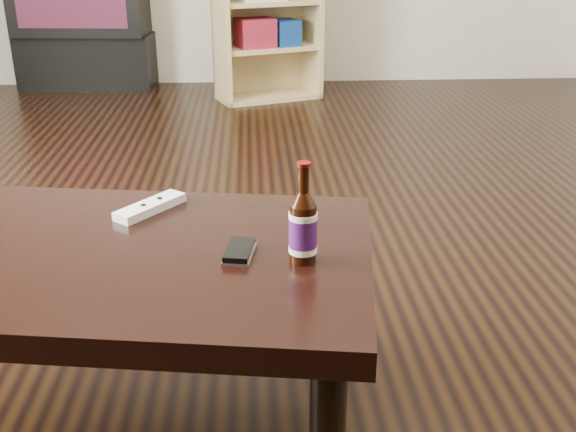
{
  "coord_description": "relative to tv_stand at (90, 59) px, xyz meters",
  "views": [
    {
      "loc": [
        0.01,
        -1.98,
        1.05
      ],
      "look_at": [
        0.08,
        -0.76,
        0.53
      ],
      "focal_mm": 42.0,
      "sensor_mm": 36.0,
      "label": 1
    }
  ],
  "objects": [
    {
      "name": "coffee_table",
      "position": [
        0.81,
        -3.63,
        0.19
      ],
      "size": [
        1.23,
        0.83,
        0.43
      ],
      "rotation": [
        0.0,
        0.0,
        -0.14
      ],
      "color": "black",
      "rests_on": "floor"
    },
    {
      "name": "tv_stand",
      "position": [
        0.0,
        0.0,
        0.0
      ],
      "size": [
        0.96,
        0.54,
        0.37
      ],
      "primitive_type": "cube",
      "rotation": [
        0.0,
        0.0,
        -0.09
      ],
      "color": "black",
      "rests_on": "floor"
    },
    {
      "name": "beer_bottle",
      "position": [
        1.23,
        -3.72,
        0.32
      ],
      "size": [
        0.07,
        0.07,
        0.21
      ],
      "rotation": [
        0.0,
        0.0,
        -0.19
      ],
      "color": "black",
      "rests_on": "coffee_table"
    },
    {
      "name": "floor",
      "position": [
        1.13,
        -2.96,
        -0.19
      ],
      "size": [
        5.0,
        6.0,
        0.01
      ],
      "primitive_type": "cube",
      "color": "black",
      "rests_on": "ground"
    },
    {
      "name": "phone",
      "position": [
        1.11,
        -3.69,
        0.25
      ],
      "size": [
        0.07,
        0.11,
        0.02
      ],
      "rotation": [
        0.0,
        0.0,
        -0.17
      ],
      "color": "#A6A6A8",
      "rests_on": "coffee_table"
    },
    {
      "name": "remote",
      "position": [
        0.89,
        -3.44,
        0.26
      ],
      "size": [
        0.16,
        0.18,
        0.02
      ],
      "rotation": [
        0.0,
        0.0,
        -0.68
      ],
      "color": "white",
      "rests_on": "coffee_table"
    }
  ]
}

